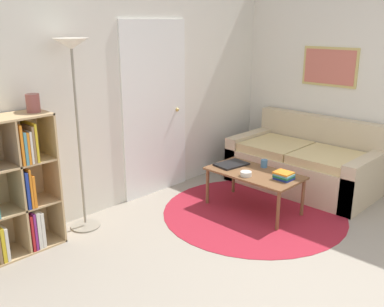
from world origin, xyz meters
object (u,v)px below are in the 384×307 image
floor_lamp (73,73)px  bowl (246,174)px  vase_on_shelf (33,103)px  cup (264,164)px  coffee_table (254,176)px  couch (306,164)px  laptop (231,164)px

floor_lamp → bowl: 1.98m
bowl → vase_on_shelf: bearing=150.7°
cup → coffee_table: bearing=-173.8°
couch → coffee_table: (-1.03, 0.03, 0.10)m
bowl → vase_on_shelf: 2.18m
bowl → couch: bearing=-1.2°
bowl → vase_on_shelf: vase_on_shelf is taller
couch → bowl: couch is taller
floor_lamp → vase_on_shelf: size_ratio=11.63×
bowl → cup: 0.37m
coffee_table → laptop: size_ratio=2.66×
couch → bowl: bearing=178.8°
laptop → bowl: 0.38m
couch → cup: bearing=176.2°
floor_lamp → couch: 3.01m
laptop → cup: cup is taller
coffee_table → bowl: size_ratio=8.56×
floor_lamp → cup: 2.23m
laptop → vase_on_shelf: vase_on_shelf is taller
floor_lamp → vase_on_shelf: (-0.40, 0.02, -0.23)m
laptop → cup: (0.20, -0.30, 0.03)m
floor_lamp → couch: size_ratio=1.07×
floor_lamp → bowl: (1.36, -0.96, -1.08)m
coffee_table → laptop: bearing=88.2°
coffee_table → vase_on_shelf: (-1.92, 0.98, 0.92)m
floor_lamp → vase_on_shelf: 0.46m
couch → vase_on_shelf: vase_on_shelf is taller
cup → vase_on_shelf: (-2.12, 0.95, 0.83)m
floor_lamp → vase_on_shelf: bearing=176.5°
laptop → vase_on_shelf: (-1.93, 0.65, 0.86)m
laptop → couch: bearing=-19.4°
coffee_table → vase_on_shelf: bearing=153.0°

